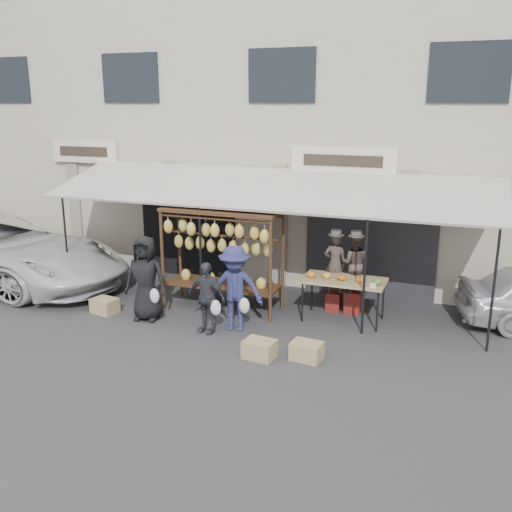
{
  "coord_description": "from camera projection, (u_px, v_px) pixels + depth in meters",
  "views": [
    {
      "loc": [
        4.29,
        -9.36,
        4.42
      ],
      "look_at": [
        0.17,
        1.4,
        1.3
      ],
      "focal_mm": 40.0,
      "sensor_mm": 36.0,
      "label": 1
    }
  ],
  "objects": [
    {
      "name": "crate_near_a",
      "position": [
        260.0,
        349.0,
        10.14
      ],
      "size": [
        0.59,
        0.47,
        0.33
      ],
      "primitive_type": "cube",
      "rotation": [
        0.0,
        0.0,
        -0.11
      ],
      "color": "tan",
      "rests_on": "ground_plane"
    },
    {
      "name": "crate_far",
      "position": [
        105.0,
        306.0,
        12.33
      ],
      "size": [
        0.59,
        0.49,
        0.32
      ],
      "primitive_type": "cube",
      "rotation": [
        0.0,
        0.0,
        -0.18
      ],
      "color": "tan",
      "rests_on": "ground_plane"
    },
    {
      "name": "shophouse",
      "position": [
        315.0,
        130.0,
        15.98
      ],
      "size": [
        24.0,
        6.15,
        7.3
      ],
      "color": "beige",
      "rests_on": "ground_plane"
    },
    {
      "name": "customer_right",
      "position": [
        235.0,
        288.0,
        11.24
      ],
      "size": [
        1.24,
        0.89,
        1.73
      ],
      "primitive_type": "imported",
      "rotation": [
        0.0,
        0.0,
        0.24
      ],
      "color": "navy",
      "rests_on": "ground_plane"
    },
    {
      "name": "banana_rack",
      "position": [
        221.0,
        240.0,
        12.18
      ],
      "size": [
        2.6,
        0.9,
        2.24
      ],
      "color": "#402616",
      "rests_on": "ground_plane"
    },
    {
      "name": "crate_near_b",
      "position": [
        307.0,
        351.0,
        10.08
      ],
      "size": [
        0.57,
        0.45,
        0.32
      ],
      "primitive_type": "cube",
      "rotation": [
        0.0,
        0.0,
        -0.09
      ],
      "color": "tan",
      "rests_on": "ground_plane"
    },
    {
      "name": "awning",
      "position": [
        263.0,
        189.0,
        12.45
      ],
      "size": [
        10.0,
        2.35,
        2.92
      ],
      "color": "#B8B4A9",
      "rests_on": "ground_plane"
    },
    {
      "name": "customer_left",
      "position": [
        146.0,
        278.0,
        11.79
      ],
      "size": [
        0.94,
        0.69,
        1.79
      ],
      "primitive_type": "imported",
      "rotation": [
        0.0,
        0.0,
        0.14
      ],
      "color": "black",
      "rests_on": "ground_plane"
    },
    {
      "name": "vendor_left",
      "position": [
        335.0,
        263.0,
        12.2
      ],
      "size": [
        0.55,
        0.44,
        1.31
      ],
      "primitive_type": "imported",
      "rotation": [
        0.0,
        0.0,
        3.43
      ],
      "color": "#463C38",
      "rests_on": "stool_left"
    },
    {
      "name": "stool_left",
      "position": [
        334.0,
        301.0,
        12.43
      ],
      "size": [
        0.36,
        0.36,
        0.43
      ],
      "primitive_type": "cube",
      "rotation": [
        0.0,
        0.0,
        -0.22
      ],
      "color": "maroon",
      "rests_on": "ground_plane"
    },
    {
      "name": "customer_mid",
      "position": [
        206.0,
        297.0,
        11.17
      ],
      "size": [
        0.88,
        0.46,
        1.44
      ],
      "primitive_type": "imported",
      "rotation": [
        0.0,
        0.0,
        -0.14
      ],
      "color": "#33333B",
      "rests_on": "ground_plane"
    },
    {
      "name": "produce_table",
      "position": [
        344.0,
        281.0,
        11.69
      ],
      "size": [
        1.7,
        0.9,
        1.04
      ],
      "color": "tan",
      "rests_on": "ground_plane"
    },
    {
      "name": "ground_plane",
      "position": [
        222.0,
        337.0,
        11.07
      ],
      "size": [
        90.0,
        90.0,
        0.0
      ],
      "primitive_type": "plane",
      "color": "#2D2D30"
    },
    {
      "name": "stool_right",
      "position": [
        353.0,
        302.0,
        12.32
      ],
      "size": [
        0.36,
        0.36,
        0.48
      ],
      "primitive_type": "cube",
      "rotation": [
        0.0,
        0.0,
        -0.04
      ],
      "color": "maroon",
      "rests_on": "ground_plane"
    },
    {
      "name": "vendor_right",
      "position": [
        355.0,
        263.0,
        12.09
      ],
      "size": [
        0.62,
        0.49,
        1.26
      ],
      "primitive_type": "imported",
      "rotation": [
        0.0,
        0.0,
        3.12
      ],
      "color": "#52433F",
      "rests_on": "stool_right"
    }
  ]
}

